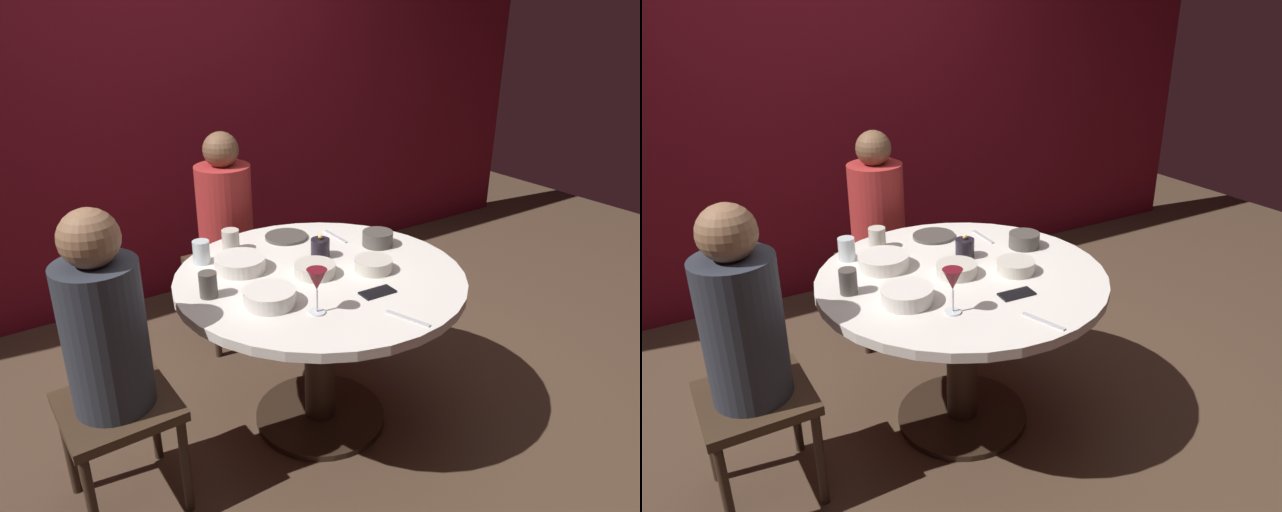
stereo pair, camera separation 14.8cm
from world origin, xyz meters
The scene contains 19 objects.
ground_plane centered at (0.00, 0.00, 0.00)m, with size 8.00×8.00×0.00m, color #4C3828.
back_wall centered at (0.00, 1.68, 1.30)m, with size 6.00×0.10×2.60m, color maroon.
dining_table centered at (0.00, 0.00, 0.58)m, with size 1.22×1.22×0.75m.
seated_diner_left centered at (-0.89, 0.00, 0.74)m, with size 0.40×0.40×1.21m.
seated_diner_back centered at (0.00, 0.91, 0.73)m, with size 0.40×0.40×1.19m.
candle_holder centered at (0.10, 0.14, 0.79)m, with size 0.08×0.08×0.11m.
wine_glass centered at (-0.20, -0.27, 0.88)m, with size 0.08×0.08×0.18m.
dinner_plate centered at (0.09, 0.42, 0.76)m, with size 0.20×0.20×0.01m, color #4C4742.
cell_phone centered at (0.09, -0.28, 0.75)m, with size 0.07×0.14×0.01m, color black.
bowl_serving_large centered at (-0.26, 0.22, 0.78)m, with size 0.22×0.22×0.06m, color silver.
bowl_salad_center centered at (-0.31, -0.12, 0.78)m, with size 0.20×0.20×0.06m, color silver.
bowl_small_white centered at (0.40, 0.10, 0.78)m, with size 0.14×0.14×0.07m, color #4C4742.
bowl_sauce_side centered at (0.20, -0.10, 0.78)m, with size 0.16×0.16×0.05m, color beige.
bowl_rice_portion centered at (-0.03, 0.00, 0.77)m, with size 0.17×0.17×0.05m, color beige.
cup_near_candle centered at (-0.37, 0.38, 0.80)m, with size 0.07×0.07×0.10m, color silver.
cup_by_left_diner centered at (-0.20, 0.43, 0.80)m, with size 0.08×0.08×0.10m, color beige.
cup_by_right_diner centered at (-0.47, 0.07, 0.80)m, with size 0.07×0.07×0.10m, color #4C4742.
fork_near_plate centered at (0.29, 0.30, 0.75)m, with size 0.02×0.18×0.01m, color #B7B7BC.
knife_near_plate centered at (0.05, -0.50, 0.75)m, with size 0.02×0.18×0.01m, color #B7B7BC.
Camera 2 is at (-1.14, -1.94, 1.82)m, focal length 33.20 mm.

